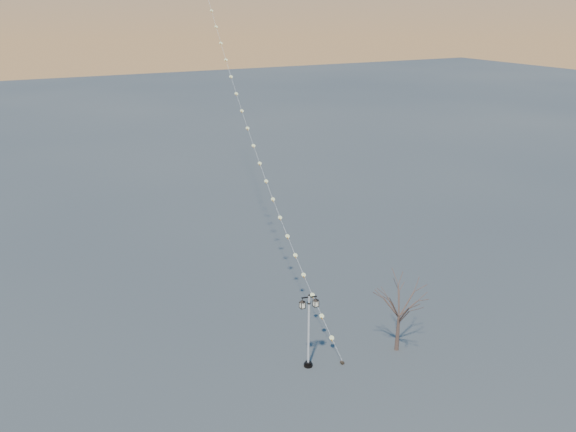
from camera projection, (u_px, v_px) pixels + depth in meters
ground at (313, 380)px, 30.67m from camera, size 300.00×300.00×0.00m
street_lamp at (309, 327)px, 31.05m from camera, size 1.10×0.55×4.42m
bare_tree at (400, 305)px, 32.44m from camera, size 2.49×2.49×4.14m
kite_train at (241, 73)px, 43.89m from camera, size 5.03×37.92×27.86m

